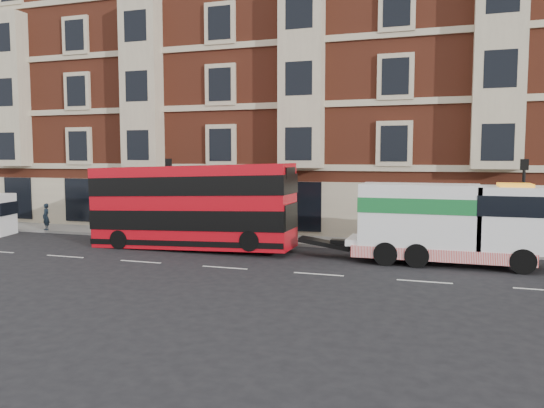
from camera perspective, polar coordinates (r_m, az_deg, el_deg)
The scene contains 8 objects.
ground at distance 22.27m, azimuth -5.12°, elevation -6.84°, with size 120.00×120.00×0.00m, color black.
sidewalk at distance 29.18m, azimuth 0.70°, elevation -3.82°, with size 90.00×3.00×0.15m, color slate.
victorian_terrace at distance 36.36m, azimuth 5.13°, elevation 13.72°, with size 45.00×12.00×20.40m.
lamp_post_west at distance 30.07m, azimuth -11.03°, elevation 1.34°, with size 0.35×0.15×4.35m.
lamp_post_east at distance 26.50m, azimuth 25.38°, elevation 0.45°, with size 0.35×0.15×4.35m.
double_decker_bus at distance 26.55m, azimuth -8.67°, elevation -0.13°, with size 10.29×2.36×4.16m.
tow_truck at distance 23.77m, azimuth 18.29°, elevation -1.87°, with size 8.24×2.43×3.43m.
pedestrian at distance 35.04m, azimuth -23.13°, elevation -1.27°, with size 0.59×0.39×1.63m, color #1C2A38.
Camera 1 is at (8.61, -20.02, 4.59)m, focal length 35.00 mm.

